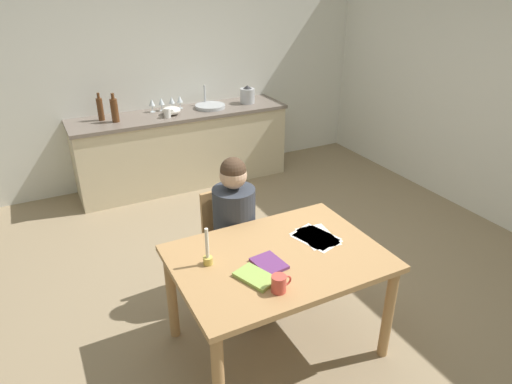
{
  "coord_description": "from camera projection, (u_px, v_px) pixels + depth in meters",
  "views": [
    {
      "loc": [
        -1.56,
        -2.74,
        2.38
      ],
      "look_at": [
        -0.14,
        0.03,
        0.85
      ],
      "focal_mm": 31.66,
      "sensor_mm": 36.0,
      "label": 1
    }
  ],
  "objects": [
    {
      "name": "paper_envelope",
      "position": [
        316.0,
        239.0,
        3.06
      ],
      "size": [
        0.29,
        0.34,
        0.0
      ],
      "primitive_type": "cube",
      "rotation": [
        0.0,
        0.0,
        0.3
      ],
      "color": "white",
      "rests_on": "dining_table"
    },
    {
      "name": "wine_glass_near_sink",
      "position": [
        180.0,
        99.0,
        5.36
      ],
      "size": [
        0.07,
        0.07,
        0.15
      ],
      "color": "silver",
      "rests_on": "kitchen_counter"
    },
    {
      "name": "chair_at_table",
      "position": [
        230.0,
        239.0,
        3.56
      ],
      "size": [
        0.42,
        0.42,
        0.86
      ],
      "color": "tan",
      "rests_on": "ground"
    },
    {
      "name": "ground_plane",
      "position": [
        272.0,
        281.0,
        3.89
      ],
      "size": [
        5.2,
        5.2,
        0.04
      ],
      "primitive_type": "cube",
      "color": "#937F60"
    },
    {
      "name": "coffee_mug",
      "position": [
        279.0,
        284.0,
        2.54
      ],
      "size": [
        0.13,
        0.09,
        0.1
      ],
      "color": "#D84C3F",
      "rests_on": "dining_table"
    },
    {
      "name": "wine_glass_back_right",
      "position": [
        152.0,
        103.0,
        5.23
      ],
      "size": [
        0.07,
        0.07,
        0.15
      ],
      "color": "silver",
      "rests_on": "kitchen_counter"
    },
    {
      "name": "stovetop_kettle",
      "position": [
        247.0,
        95.0,
        5.59
      ],
      "size": [
        0.18,
        0.18,
        0.22
      ],
      "color": "#B7BABF",
      "rests_on": "kitchen_counter"
    },
    {
      "name": "wine_glass_back_left",
      "position": [
        161.0,
        102.0,
        5.27
      ],
      "size": [
        0.07,
        0.07,
        0.15
      ],
      "color": "silver",
      "rests_on": "kitchen_counter"
    },
    {
      "name": "wine_glass_by_kettle",
      "position": [
        172.0,
        100.0,
        5.32
      ],
      "size": [
        0.07,
        0.07,
        0.15
      ],
      "color": "silver",
      "rests_on": "kitchen_counter"
    },
    {
      "name": "mixing_bowl",
      "position": [
        171.0,
        111.0,
        5.15
      ],
      "size": [
        0.21,
        0.21,
        0.09
      ],
      "primitive_type": "ellipsoid",
      "color": "white",
      "rests_on": "kitchen_counter"
    },
    {
      "name": "bottle_oil",
      "position": [
        100.0,
        109.0,
        4.93
      ],
      "size": [
        0.07,
        0.07,
        0.3
      ],
      "color": "#593319",
      "rests_on": "kitchen_counter"
    },
    {
      "name": "candlestick",
      "position": [
        208.0,
        254.0,
        2.77
      ],
      "size": [
        0.06,
        0.06,
        0.25
      ],
      "color": "gold",
      "rests_on": "dining_table"
    },
    {
      "name": "paper_letter",
      "position": [
        318.0,
        237.0,
        3.08
      ],
      "size": [
        0.24,
        0.32,
        0.0
      ],
      "primitive_type": "cube",
      "rotation": [
        0.0,
        0.0,
        -0.12
      ],
      "color": "white",
      "rests_on": "dining_table"
    },
    {
      "name": "paper_bill",
      "position": [
        315.0,
        237.0,
        3.08
      ],
      "size": [
        0.29,
        0.34,
        0.0
      ],
      "primitive_type": "cube",
      "rotation": [
        0.0,
        0.0,
        0.3
      ],
      "color": "white",
      "rests_on": "dining_table"
    },
    {
      "name": "wall_back",
      "position": [
        168.0,
        72.0,
        5.38
      ],
      "size": [
        5.2,
        0.12,
        2.6
      ],
      "primitive_type": "cube",
      "color": "silver",
      "rests_on": "ground"
    },
    {
      "name": "dining_table",
      "position": [
        278.0,
        268.0,
        2.92
      ],
      "size": [
        1.33,
        0.95,
        0.75
      ],
      "color": "tan",
      "rests_on": "ground"
    },
    {
      "name": "bottle_vinegar",
      "position": [
        115.0,
        110.0,
        4.87
      ],
      "size": [
        0.08,
        0.08,
        0.31
      ],
      "color": "#593319",
      "rests_on": "kitchen_counter"
    },
    {
      "name": "teacup_on_counter",
      "position": [
        168.0,
        113.0,
        5.05
      ],
      "size": [
        0.11,
        0.07,
        0.1
      ],
      "color": "white",
      "rests_on": "kitchen_counter"
    },
    {
      "name": "wall_right",
      "position": [
        508.0,
        95.0,
        4.37
      ],
      "size": [
        0.12,
        5.2,
        2.6
      ],
      "primitive_type": "cube",
      "color": "silver",
      "rests_on": "ground"
    },
    {
      "name": "book_cookery",
      "position": [
        256.0,
        277.0,
        2.66
      ],
      "size": [
        0.23,
        0.28,
        0.02
      ],
      "primitive_type": "cube",
      "rotation": [
        0.0,
        0.0,
        0.36
      ],
      "color": "#97B752",
      "rests_on": "dining_table"
    },
    {
      "name": "kitchen_counter",
      "position": [
        183.0,
        148.0,
        5.47
      ],
      "size": [
        2.54,
        0.64,
        0.9
      ],
      "color": "beige",
      "rests_on": "ground"
    },
    {
      "name": "book_magazine",
      "position": [
        269.0,
        263.0,
        2.78
      ],
      "size": [
        0.19,
        0.23,
        0.02
      ],
      "primitive_type": "cube",
      "rotation": [
        0.0,
        0.0,
        0.12
      ],
      "color": "#693270",
      "rests_on": "dining_table"
    },
    {
      "name": "sink_unit",
      "position": [
        210.0,
        106.0,
        5.42
      ],
      "size": [
        0.36,
        0.36,
        0.24
      ],
      "color": "#B2B7BC",
      "rests_on": "kitchen_counter"
    },
    {
      "name": "person_seated",
      "position": [
        239.0,
        225.0,
        3.36
      ],
      "size": [
        0.34,
        0.6,
        1.19
      ],
      "color": "#333842",
      "rests_on": "ground"
    }
  ]
}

